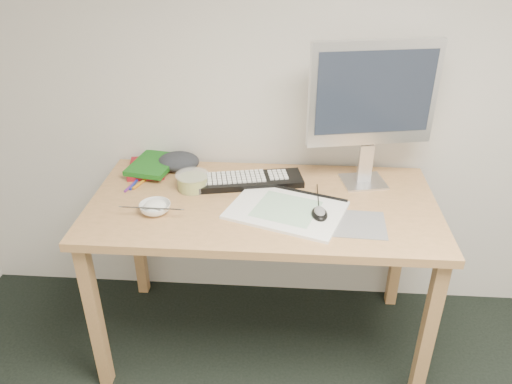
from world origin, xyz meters
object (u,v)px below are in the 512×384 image
sketchpad (286,210)px  desk (263,219)px  monitor (373,98)px  rice_bowl (155,208)px  keyboard (249,181)px

sketchpad → desk: bearing=162.7°
monitor → rice_bowl: size_ratio=4.98×
monitor → sketchpad: bearing=-152.5°
desk → sketchpad: 0.15m
desk → keyboard: keyboard is taller
desk → keyboard: bearing=114.7°
desk → monitor: 0.65m
rice_bowl → sketchpad: bearing=4.9°
rice_bowl → monitor: bearing=20.3°
desk → sketchpad: (0.10, -0.07, 0.09)m
desk → rice_bowl: size_ratio=11.52×
keyboard → rice_bowl: bearing=-153.9°
keyboard → monitor: 0.61m
sketchpad → keyboard: (-0.16, 0.22, 0.01)m
keyboard → monitor: (0.49, 0.04, 0.36)m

